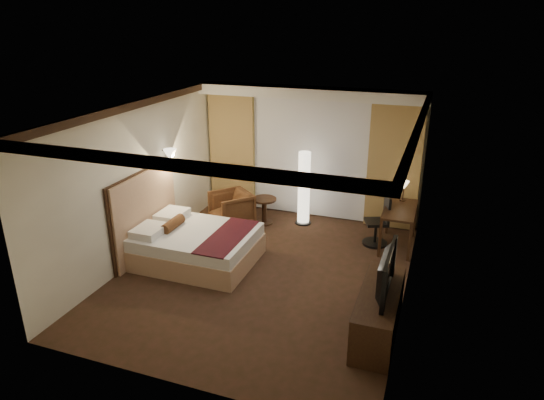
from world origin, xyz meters
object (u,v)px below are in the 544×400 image
(bed, at_px, (197,246))
(armchair, at_px, (231,207))
(dresser, at_px, (379,312))
(side_table, at_px, (264,211))
(office_chair, at_px, (376,220))
(desk, at_px, (398,227))
(television, at_px, (380,270))
(floor_lamp, at_px, (304,188))

(bed, distance_m, armchair, 1.66)
(armchair, bearing_deg, dresser, 2.19)
(side_table, bearing_deg, office_chair, -5.44)
(bed, relative_size, desk, 1.69)
(side_table, distance_m, desk, 2.68)
(bed, distance_m, office_chair, 3.27)
(armchair, relative_size, television, 0.70)
(armchair, distance_m, office_chair, 2.88)
(desk, bearing_deg, side_table, 176.42)
(side_table, relative_size, dresser, 0.33)
(armchair, xyz_separation_m, office_chair, (2.88, 0.06, 0.10))
(armchair, height_order, dresser, armchair)
(bed, xyz_separation_m, dresser, (3.22, -0.98, 0.03))
(desk, relative_size, dresser, 0.71)
(side_table, distance_m, office_chair, 2.30)
(armchair, bearing_deg, side_table, 65.34)
(side_table, bearing_deg, desk, -3.58)
(bed, height_order, dresser, dresser)
(office_chair, bearing_deg, side_table, 153.63)
(side_table, height_order, floor_lamp, floor_lamp)
(bed, bearing_deg, desk, 29.14)
(dresser, bearing_deg, bed, 163.09)
(side_table, distance_m, television, 4.02)
(desk, bearing_deg, armchair, -178.05)
(side_table, bearing_deg, floor_lamp, 19.45)
(armchair, distance_m, television, 4.26)
(side_table, relative_size, office_chair, 0.56)
(bed, xyz_separation_m, desk, (3.17, 1.77, 0.09))
(television, bearing_deg, bed, 73.17)
(television, bearing_deg, office_chair, 8.95)
(dresser, bearing_deg, office_chair, 99.33)
(side_table, height_order, office_chair, office_chair)
(armchair, distance_m, floor_lamp, 1.51)
(side_table, xyz_separation_m, desk, (2.67, -0.17, 0.10))
(floor_lamp, bearing_deg, dresser, -58.18)
(desk, bearing_deg, bed, -150.86)
(floor_lamp, bearing_deg, armchair, -158.14)
(desk, relative_size, office_chair, 1.19)
(television, bearing_deg, floor_lamp, 31.66)
(dresser, distance_m, television, 0.63)
(floor_lamp, xyz_separation_m, television, (1.94, -3.18, 0.18))
(bed, xyz_separation_m, side_table, (0.50, 1.93, -0.01))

